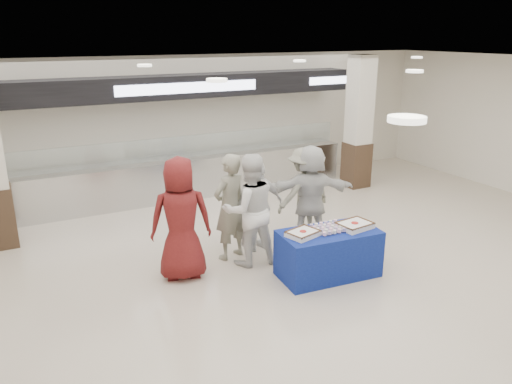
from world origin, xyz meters
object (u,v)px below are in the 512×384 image
chef_short (259,206)px  soldier_b (304,193)px  display_table (328,253)px  civilian_maroon (181,219)px  sheet_cake_left (303,233)px  soldier_a (230,207)px  cupcake_tray (330,228)px  sheet_cake_right (355,225)px  civilian_white (310,192)px  chef_tall (249,210)px

chef_short → soldier_b: 1.04m
display_table → civilian_maroon: (-2.05, 1.02, 0.60)m
sheet_cake_left → chef_short: (-0.03, 1.38, 0.01)m
sheet_cake_left → soldier_a: (-0.62, 1.30, 0.11)m
cupcake_tray → chef_short: chef_short is taller
sheet_cake_left → soldier_a: 1.44m
soldier_b → chef_short: bearing=2.5°
soldier_a → display_table: bearing=110.8°
display_table → chef_short: chef_short is taller
sheet_cake_right → cupcake_tray: 0.41m
display_table → sheet_cake_left: bearing=-179.2°
sheet_cake_right → civilian_white: civilian_white is taller
soldier_a → soldier_b: (1.62, 0.23, -0.05)m
display_table → chef_tall: 1.44m
chef_short → sheet_cake_left: bearing=85.0°
sheet_cake_left → civilian_maroon: (-1.58, 0.98, 0.17)m
sheet_cake_left → display_table: bearing=-4.1°
display_table → chef_short: (-0.49, 1.41, 0.44)m
sheet_cake_left → soldier_a: size_ratio=0.29×
sheet_cake_right → chef_tall: size_ratio=0.30×
sheet_cake_right → civilian_maroon: bearing=156.5°
display_table → chef_short: size_ratio=0.95×
civilian_maroon → chef_short: size_ratio=1.20×
civilian_maroon → soldier_b: (2.58, 0.54, -0.11)m
civilian_maroon → chef_tall: bearing=-167.4°
display_table → cupcake_tray: (0.04, 0.04, 0.41)m
civilian_maroon → civilian_white: bearing=-156.9°
display_table → civilian_maroon: civilian_maroon is taller
soldier_a → chef_short: 0.60m
display_table → soldier_b: size_ratio=0.90×
civilian_white → chef_tall: bearing=38.5°
soldier_a → soldier_b: soldier_a is taller
soldier_a → civilian_maroon: bearing=-0.4°
display_table → civilian_white: size_ratio=0.87×
cupcake_tray → civilian_white: 1.48m
cupcake_tray → civilian_white: (0.54, 1.37, 0.11)m
sheet_cake_left → civilian_white: civilian_white is taller
display_table → chef_short: 1.56m
soldier_a → chef_short: soldier_a is taller
soldier_a → civilian_white: (1.66, 0.08, -0.02)m
cupcake_tray → chef_short: (-0.53, 1.37, 0.02)m
display_table → civilian_white: (0.58, 1.41, 0.52)m
cupcake_tray → civilian_maroon: size_ratio=0.24×
civilian_white → chef_short: bearing=22.1°
soldier_b → civilian_white: size_ratio=0.96×
sheet_cake_left → soldier_b: size_ratio=0.31×
soldier_a → chef_tall: size_ratio=0.97×
chef_tall → chef_short: bearing=-124.8°
chef_tall → cupcake_tray: bearing=142.8°
chef_tall → sheet_cake_right: bearing=149.8°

